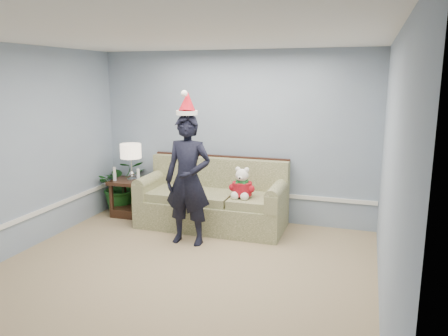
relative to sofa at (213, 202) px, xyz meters
name	(u,v)px	position (x,y,z in m)	size (l,w,h in m)	color
room_shell	(165,166)	(0.19, -2.03, 0.98)	(4.54, 5.04, 2.74)	tan
wainscot_trim	(129,207)	(-0.98, -0.86, 0.08)	(4.49, 4.99, 0.06)	white
sofa	(213,202)	(0.00, 0.00, 0.00)	(2.25, 0.97, 1.05)	#4D5629
side_table	(132,202)	(-1.47, 0.03, -0.14)	(0.64, 0.54, 0.61)	#381C14
table_lamp	(131,153)	(-1.44, 0.03, 0.70)	(0.34, 0.34, 0.61)	silver
candle_pair	(126,175)	(-1.47, -0.08, 0.34)	(0.50, 0.06, 0.23)	silver
houseplant	(121,185)	(-1.77, 0.24, 0.07)	(0.81, 0.70, 0.90)	#195019
man	(188,180)	(-0.07, -0.80, 0.53)	(0.66, 0.43, 1.80)	black
santa_hat	(187,104)	(-0.07, -0.79, 1.56)	(0.34, 0.37, 0.34)	white
teddy_bear	(242,187)	(0.53, -0.23, 0.35)	(0.29, 0.33, 0.47)	white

